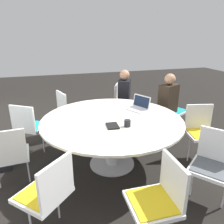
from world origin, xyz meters
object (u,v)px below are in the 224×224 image
Objects in this scene: chair_4 at (9,153)px; laptop at (139,106)px; chair_1 at (122,100)px; chair_2 at (68,109)px; person_0 at (169,101)px; person_1 at (125,95)px; chair_3 at (29,124)px; chair_5 at (47,191)px; spiral_notebook at (112,126)px; chair_8 at (201,128)px; coffee_cup at (127,123)px; chair_7 at (213,161)px; handbag at (6,157)px; chair_0 at (171,107)px; chair_6 at (159,196)px.

chair_4 is 1.96m from laptop.
chair_4 is 2.13× the size of laptop.
chair_1 is at bearing 145.83° from laptop.
chair_1 is 2.13× the size of laptop.
person_0 is at bearing 51.63° from chair_2.
laptop is (-1.01, 0.13, 0.09)m from person_1.
chair_3 is 0.71× the size of person_0.
chair_1 is 1.21m from chair_2.
chair_1 is at bearing 12.83° from chair_5.
laptop reaches higher than chair_3.
person_0 is 2.99× the size of laptop.
chair_3 is 1.49m from spiral_notebook.
person_0 is at bearing -72.85° from chair_8.
chair_3 is at bearing -7.54° from chair_8.
chair_1 and chair_2 have the same top height.
person_0 is 1.51m from coffee_cup.
chair_2 and chair_7 have the same top height.
chair_3 is 2.71m from chair_7.
coffee_cup is 1.92m from handbag.
chair_1 is 1.00× the size of chair_2.
chair_0 is at bearing 14.79° from chair_4.
chair_1 is 1.00× the size of chair_8.
chair_5 is (-1.83, 2.38, 0.00)m from chair_0.
chair_4 is 0.72m from handbag.
chair_3 and chair_4 have the same top height.
chair_8 is 1.01m from laptop.
chair_1 is at bearing 57.25° from chair_3.
chair_2 is at bearing 15.36° from spiral_notebook.
chair_5 is at bearing -8.09° from person_1.
person_0 reaches higher than chair_6.
chair_1 reaches higher than handbag.
person_0 reaches higher than handbag.
chair_0 is 3.90× the size of spiral_notebook.
spiral_notebook is (0.74, -0.85, 0.24)m from chair_5.
person_0 is (-0.89, -0.60, 0.19)m from chair_1.
laptop is (-0.37, 0.76, 0.09)m from person_0.
person_1 reaches higher than chair_3.
chair_4 is at bearing -68.22° from chair_3.
chair_1 is 2.66m from chair_4.
chair_6 is 1.74m from chair_8.
laptop is (1.28, -1.45, 0.28)m from chair_5.
handbag is (0.73, 1.66, -0.65)m from coffee_cup.
chair_1 is 1.95m from coffee_cup.
chair_4 is at bearing -7.48° from chair_0.
laptop is at bearing -1.04° from person_0.
chair_1 is 1.09m from person_0.
chair_1 is at bearing 35.18° from chair_4.
chair_1 and chair_3 have the same top height.
chair_2 is 1.00× the size of chair_8.
person_0 is 2.89m from handbag.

